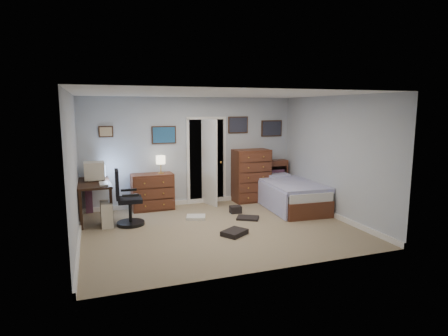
# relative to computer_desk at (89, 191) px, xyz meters

# --- Properties ---
(floor) EXTENTS (5.00, 4.00, 0.02)m
(floor) POSITION_rel_computer_desk_xyz_m (2.29, -1.41, -0.61)
(floor) COLOR gray
(floor) RESTS_ON ground
(computer_desk) EXTENTS (0.67, 1.38, 0.78)m
(computer_desk) POSITION_rel_computer_desk_xyz_m (0.00, 0.00, 0.00)
(computer_desk) COLOR #301D10
(computer_desk) RESTS_ON floor
(crt_monitor) EXTENTS (0.42, 0.39, 0.38)m
(crt_monitor) POSITION_rel_computer_desk_xyz_m (0.12, 0.15, 0.37)
(crt_monitor) COLOR beige
(crt_monitor) RESTS_ON computer_desk
(keyboard) EXTENTS (0.17, 0.42, 0.03)m
(keyboard) POSITION_rel_computer_desk_xyz_m (0.27, -0.35, 0.19)
(keyboard) COLOR beige
(keyboard) RESTS_ON computer_desk
(pc_tower) EXTENTS (0.23, 0.44, 0.47)m
(pc_tower) POSITION_rel_computer_desk_xyz_m (0.30, -0.55, -0.37)
(pc_tower) COLOR beige
(pc_tower) RESTS_ON floor
(office_chair) EXTENTS (0.55, 0.55, 1.10)m
(office_chair) POSITION_rel_computer_desk_xyz_m (0.67, -0.63, -0.18)
(office_chair) COLOR black
(office_chair) RESTS_ON floor
(media_stack) EXTENTS (0.15, 0.15, 0.73)m
(media_stack) POSITION_rel_computer_desk_xyz_m (-0.03, 0.56, -0.24)
(media_stack) COLOR maroon
(media_stack) RESTS_ON floor
(low_dresser) EXTENTS (0.92, 0.48, 0.81)m
(low_dresser) POSITION_rel_computer_desk_xyz_m (1.32, 0.37, -0.20)
(low_dresser) COLOR #562B1B
(low_dresser) RESTS_ON floor
(table_lamp) EXTENTS (0.21, 0.21, 0.39)m
(table_lamp) POSITION_rel_computer_desk_xyz_m (1.52, 0.37, 0.50)
(table_lamp) COLOR gold
(table_lamp) RESTS_ON low_dresser
(doorway) EXTENTS (0.96, 1.12, 2.05)m
(doorway) POSITION_rel_computer_desk_xyz_m (2.64, 0.86, 0.40)
(doorway) COLOR black
(doorway) RESTS_ON floor
(tall_dresser) EXTENTS (0.87, 0.53, 1.27)m
(tall_dresser) POSITION_rel_computer_desk_xyz_m (3.70, 0.34, 0.03)
(tall_dresser) COLOR #562B1B
(tall_dresser) RESTS_ON floor
(headboard_bookcase) EXTENTS (1.07, 0.29, 0.96)m
(headboard_bookcase) POSITION_rel_computer_desk_xyz_m (4.18, 0.45, -0.09)
(headboard_bookcase) COLOR #562B1B
(headboard_bookcase) RESTS_ON floor
(bed) EXTENTS (1.20, 2.09, 0.66)m
(bed) POSITION_rel_computer_desk_xyz_m (4.28, -0.53, -0.29)
(bed) COLOR #562B1B
(bed) RESTS_ON floor
(wall_posters) EXTENTS (4.38, 0.04, 0.60)m
(wall_posters) POSITION_rel_computer_desk_xyz_m (2.86, 0.57, 1.14)
(wall_posters) COLOR #331E11
(wall_posters) RESTS_ON floor
(floor_clutter) EXTENTS (1.50, 1.69, 0.15)m
(floor_clutter) POSITION_rel_computer_desk_xyz_m (2.58, -1.15, -0.56)
(floor_clutter) COLOR silver
(floor_clutter) RESTS_ON floor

